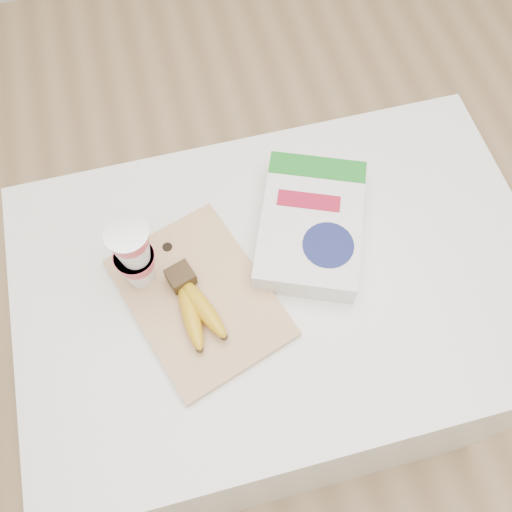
{
  "coord_description": "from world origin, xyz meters",
  "views": [
    {
      "loc": [
        -0.17,
        -0.44,
        1.82
      ],
      "look_at": [
        -0.04,
        0.04,
        0.83
      ],
      "focal_mm": 40.0,
      "sensor_mm": 36.0,
      "label": 1
    }
  ],
  "objects_px": {
    "yogurt_stack": "(134,255)",
    "table": "(276,340)",
    "cutting_board": "(199,297)",
    "bananas": "(194,305)",
    "cereal_box": "(311,225)"
  },
  "relations": [
    {
      "from": "bananas",
      "to": "yogurt_stack",
      "type": "bearing_deg",
      "value": 132.81
    },
    {
      "from": "table",
      "to": "yogurt_stack",
      "type": "bearing_deg",
      "value": 167.32
    },
    {
      "from": "cereal_box",
      "to": "table",
      "type": "bearing_deg",
      "value": -111.53
    },
    {
      "from": "table",
      "to": "cereal_box",
      "type": "bearing_deg",
      "value": 45.82
    },
    {
      "from": "yogurt_stack",
      "to": "cutting_board",
      "type": "bearing_deg",
      "value": -34.01
    },
    {
      "from": "bananas",
      "to": "cereal_box",
      "type": "relative_size",
      "value": 0.52
    },
    {
      "from": "cereal_box",
      "to": "yogurt_stack",
      "type": "bearing_deg",
      "value": -153.57
    },
    {
      "from": "cutting_board",
      "to": "cereal_box",
      "type": "xyz_separation_m",
      "value": [
        0.25,
        0.09,
        0.02
      ]
    },
    {
      "from": "bananas",
      "to": "table",
      "type": "bearing_deg",
      "value": 9.41
    },
    {
      "from": "cutting_board",
      "to": "bananas",
      "type": "xyz_separation_m",
      "value": [
        -0.01,
        -0.03,
        0.03
      ]
    },
    {
      "from": "cereal_box",
      "to": "bananas",
      "type": "bearing_deg",
      "value": -134.1
    },
    {
      "from": "yogurt_stack",
      "to": "table",
      "type": "bearing_deg",
      "value": -12.68
    },
    {
      "from": "yogurt_stack",
      "to": "cereal_box",
      "type": "relative_size",
      "value": 0.53
    },
    {
      "from": "table",
      "to": "cereal_box",
      "type": "xyz_separation_m",
      "value": [
        0.08,
        0.08,
        0.43
      ]
    },
    {
      "from": "table",
      "to": "cereal_box",
      "type": "relative_size",
      "value": 3.05
    }
  ]
}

